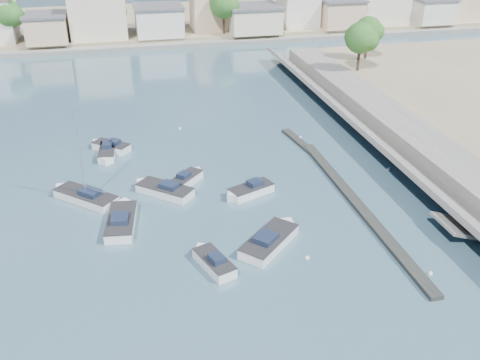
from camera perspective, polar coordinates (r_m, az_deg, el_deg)
The scene contains 17 objects.
ground at distance 72.54m, azimuth -2.57°, elevation 8.36°, with size 400.00×400.00×0.00m, color #2F4B5E.
seawall_walkway at distance 55.76m, azimuth 22.02°, elevation 1.10°, with size 5.00×90.00×1.80m, color slate.
breakwater at distance 50.38m, azimuth 11.07°, elevation -1.06°, with size 2.00×31.02×0.35m.
far_shore_land at distance 122.23m, azimuth -7.33°, elevation 16.49°, with size 160.00×40.00×1.40m, color gray.
far_shore_quay at distance 101.89m, azimuth -5.93°, elevation 14.16°, with size 160.00×2.50×0.80m, color slate.
far_town at distance 108.47m, azimuth -0.61°, elevation 17.57°, with size 113.01×12.80×8.35m.
shore_trees at distance 99.28m, azimuth -0.87°, elevation 17.38°, with size 74.56×38.32×7.92m.
motorboat_a at distance 39.79m, azimuth -2.92°, elevation -8.70°, with size 2.81×4.45×1.48m.
motorboat_b at distance 51.19m, azimuth -5.63°, elevation 0.11°, with size 3.64×3.77×1.48m.
motorboat_c at distance 49.57m, azimuth -8.26°, elevation -1.04°, with size 5.28×4.99×1.48m.
motorboat_d at distance 48.82m, azimuth 0.96°, elevation -1.21°, with size 4.72×3.23×1.48m.
motorboat_e at distance 45.60m, azimuth -12.50°, elevation -4.19°, with size 2.91×6.25×1.48m.
motorboat_f at distance 59.46m, azimuth -13.71°, elevation 3.49°, with size 4.19×3.84×1.48m.
motorboat_g at distance 57.87m, azimuth -13.98°, elevation 2.77°, with size 1.97×4.76×1.48m.
motorboat_h at distance 42.15m, azimuth 3.34°, elevation -6.39°, with size 5.66×5.60×1.48m.
sailboat at distance 49.97m, azimuth -16.34°, elevation -1.66°, with size 5.85×5.63×9.00m.
mooring_buoys at distance 50.84m, azimuth 8.38°, elevation -0.69°, with size 19.36×32.00×0.36m.
Camera 1 is at (-12.30, -27.37, 23.94)m, focal length 40.00 mm.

